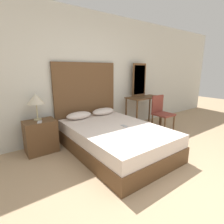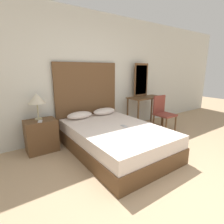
{
  "view_description": "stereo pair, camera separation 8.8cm",
  "coord_description": "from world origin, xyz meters",
  "views": [
    {
      "loc": [
        -1.85,
        -0.92,
        1.49
      ],
      "look_at": [
        -0.02,
        1.57,
        0.73
      ],
      "focal_mm": 28.0,
      "sensor_mm": 36.0,
      "label": 1
    },
    {
      "loc": [
        -1.78,
        -0.97,
        1.49
      ],
      "look_at": [
        -0.02,
        1.57,
        0.73
      ],
      "focal_mm": 28.0,
      "sensor_mm": 36.0,
      "label": 2
    }
  ],
  "objects": [
    {
      "name": "headboard",
      "position": [
        -0.02,
        2.53,
        0.82
      ],
      "size": [
        1.48,
        0.05,
        1.64
      ],
      "color": "brown",
      "rests_on": "ground_plane"
    },
    {
      "name": "phone_on_nightstand",
      "position": [
        -1.14,
        2.16,
        0.6
      ],
      "size": [
        0.11,
        0.16,
        0.01
      ],
      "color": "#B7B7BC",
      "rests_on": "nightstand"
    },
    {
      "name": "vanity_mirror",
      "position": [
        1.49,
        2.41,
        1.22
      ],
      "size": [
        0.45,
        0.03,
        0.85
      ],
      "color": "brown",
      "rests_on": "vanity_desk"
    },
    {
      "name": "chair",
      "position": [
        1.54,
        1.68,
        0.5
      ],
      "size": [
        0.4,
        0.43,
        0.88
      ],
      "color": "brown",
      "rests_on": "ground_plane"
    },
    {
      "name": "ground_plane",
      "position": [
        0.0,
        0.0,
        0.0
      ],
      "size": [
        16.0,
        16.0,
        0.0
      ],
      "primitive_type": "plane",
      "color": "tan"
    },
    {
      "name": "vanity_desk",
      "position": [
        1.49,
        2.2,
        0.65
      ],
      "size": [
        0.97,
        0.47,
        0.8
      ],
      "color": "brown",
      "rests_on": "ground_plane"
    },
    {
      "name": "bed",
      "position": [
        -0.02,
        1.46,
        0.24
      ],
      "size": [
        1.41,
        2.08,
        0.48
      ],
      "color": "brown",
      "rests_on": "ground_plane"
    },
    {
      "name": "pillow_left",
      "position": [
        -0.32,
        2.31,
        0.56
      ],
      "size": [
        0.54,
        0.28,
        0.15
      ],
      "color": "silver",
      "rests_on": "bed"
    },
    {
      "name": "phone_on_bed",
      "position": [
        0.12,
        1.38,
        0.49
      ],
      "size": [
        0.08,
        0.15,
        0.01
      ],
      "color": "#B7B7BC",
      "rests_on": "bed"
    },
    {
      "name": "table_lamp",
      "position": [
        -1.13,
        2.34,
        0.98
      ],
      "size": [
        0.3,
        0.3,
        0.48
      ],
      "color": "tan",
      "rests_on": "nightstand"
    },
    {
      "name": "wall_back",
      "position": [
        0.0,
        2.6,
        1.35
      ],
      "size": [
        10.0,
        0.06,
        2.7
      ],
      "color": "silver",
      "rests_on": "ground_plane"
    },
    {
      "name": "pillow_right",
      "position": [
        0.28,
        2.31,
        0.56
      ],
      "size": [
        0.54,
        0.28,
        0.15
      ],
      "color": "silver",
      "rests_on": "bed"
    },
    {
      "name": "nightstand",
      "position": [
        -1.13,
        2.26,
        0.3
      ],
      "size": [
        0.54,
        0.38,
        0.6
      ],
      "color": "brown",
      "rests_on": "ground_plane"
    }
  ]
}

